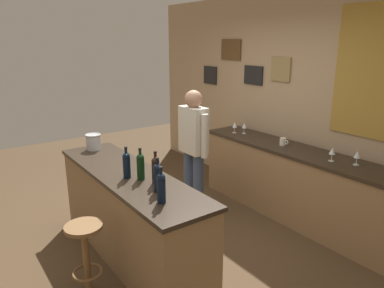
{
  "coord_description": "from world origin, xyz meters",
  "views": [
    {
      "loc": [
        3.06,
        -1.84,
        2.18
      ],
      "look_at": [
        -0.1,
        0.45,
        1.05
      ],
      "focal_mm": 33.66,
      "sensor_mm": 36.0,
      "label": 1
    }
  ],
  "objects_px": {
    "bartender": "(193,146)",
    "wine_glass_d": "(357,155)",
    "wine_glass_c": "(332,151)",
    "bar_stool": "(85,248)",
    "wine_glass_a": "(235,125)",
    "coffee_mug": "(283,142)",
    "wine_bottle_b": "(141,165)",
    "wine_bottle_e": "(161,187)",
    "wine_bottle_a": "(127,164)",
    "wine_glass_b": "(244,126)",
    "ice_bucket": "(93,141)",
    "wine_bottle_c": "(156,169)",
    "wine_bottle_d": "(158,176)"
  },
  "relations": [
    {
      "from": "bartender",
      "to": "wine_glass_d",
      "type": "relative_size",
      "value": 10.45
    },
    {
      "from": "bartender",
      "to": "wine_glass_c",
      "type": "xyz_separation_m",
      "value": [
        1.25,
        0.96,
        0.07
      ]
    },
    {
      "from": "bartender",
      "to": "coffee_mug",
      "type": "bearing_deg",
      "value": 62.53
    },
    {
      "from": "wine_bottle_c",
      "to": "wine_bottle_d",
      "type": "height_order",
      "value": "same"
    },
    {
      "from": "wine_glass_c",
      "to": "wine_glass_a",
      "type": "bearing_deg",
      "value": -179.57
    },
    {
      "from": "wine_bottle_b",
      "to": "wine_glass_b",
      "type": "relative_size",
      "value": 1.97
    },
    {
      "from": "wine_bottle_e",
      "to": "bartender",
      "type": "bearing_deg",
      "value": 134.45
    },
    {
      "from": "wine_bottle_b",
      "to": "coffee_mug",
      "type": "bearing_deg",
      "value": 90.53
    },
    {
      "from": "wine_bottle_e",
      "to": "wine_glass_a",
      "type": "relative_size",
      "value": 1.97
    },
    {
      "from": "wine_glass_c",
      "to": "wine_glass_d",
      "type": "xyz_separation_m",
      "value": [
        0.23,
        0.1,
        0.0
      ]
    },
    {
      "from": "wine_glass_c",
      "to": "bartender",
      "type": "bearing_deg",
      "value": -142.46
    },
    {
      "from": "wine_bottle_c",
      "to": "wine_glass_d",
      "type": "distance_m",
      "value": 2.15
    },
    {
      "from": "ice_bucket",
      "to": "wine_bottle_b",
      "type": "bearing_deg",
      "value": 0.11
    },
    {
      "from": "wine_glass_c",
      "to": "coffee_mug",
      "type": "height_order",
      "value": "wine_glass_c"
    },
    {
      "from": "ice_bucket",
      "to": "wine_bottle_c",
      "type": "bearing_deg",
      "value": 2.77
    },
    {
      "from": "wine_bottle_a",
      "to": "wine_bottle_b",
      "type": "distance_m",
      "value": 0.14
    },
    {
      "from": "coffee_mug",
      "to": "wine_bottle_c",
      "type": "bearing_deg",
      "value": -84.54
    },
    {
      "from": "ice_bucket",
      "to": "wine_glass_d",
      "type": "bearing_deg",
      "value": 44.39
    },
    {
      "from": "wine_bottle_c",
      "to": "wine_bottle_e",
      "type": "bearing_deg",
      "value": -24.24
    },
    {
      "from": "wine_bottle_c",
      "to": "bartender",
      "type": "bearing_deg",
      "value": 127.13
    },
    {
      "from": "wine_glass_b",
      "to": "wine_glass_d",
      "type": "height_order",
      "value": "same"
    },
    {
      "from": "wine_bottle_b",
      "to": "ice_bucket",
      "type": "bearing_deg",
      "value": -179.89
    },
    {
      "from": "bar_stool",
      "to": "wine_glass_d",
      "type": "distance_m",
      "value": 2.87
    },
    {
      "from": "bartender",
      "to": "wine_bottle_c",
      "type": "xyz_separation_m",
      "value": [
        0.72,
        -0.94,
        0.12
      ]
    },
    {
      "from": "wine_bottle_a",
      "to": "wine_glass_c",
      "type": "height_order",
      "value": "wine_bottle_a"
    },
    {
      "from": "wine_bottle_c",
      "to": "wine_glass_d",
      "type": "xyz_separation_m",
      "value": [
        0.77,
        2.01,
        -0.05
      ]
    },
    {
      "from": "wine_bottle_e",
      "to": "wine_glass_d",
      "type": "bearing_deg",
      "value": 79.93
    },
    {
      "from": "bar_stool",
      "to": "wine_glass_a",
      "type": "relative_size",
      "value": 4.39
    },
    {
      "from": "wine_glass_b",
      "to": "wine_glass_c",
      "type": "bearing_deg",
      "value": -2.75
    },
    {
      "from": "wine_bottle_a",
      "to": "wine_bottle_d",
      "type": "bearing_deg",
      "value": 9.44
    },
    {
      "from": "wine_bottle_a",
      "to": "ice_bucket",
      "type": "distance_m",
      "value": 1.08
    },
    {
      "from": "wine_bottle_e",
      "to": "ice_bucket",
      "type": "bearing_deg",
      "value": 176.53
    },
    {
      "from": "wine_glass_a",
      "to": "wine_glass_d",
      "type": "height_order",
      "value": "same"
    },
    {
      "from": "wine_glass_c",
      "to": "coffee_mug",
      "type": "distance_m",
      "value": 0.73
    },
    {
      "from": "wine_bottle_e",
      "to": "ice_bucket",
      "type": "xyz_separation_m",
      "value": [
        -1.73,
        0.11,
        -0.04
      ]
    },
    {
      "from": "ice_bucket",
      "to": "wine_glass_c",
      "type": "xyz_separation_m",
      "value": [
        1.89,
        1.97,
        -0.01
      ]
    },
    {
      "from": "wine_bottle_a",
      "to": "wine_glass_b",
      "type": "xyz_separation_m",
      "value": [
        -0.63,
        2.13,
        -0.05
      ]
    },
    {
      "from": "bartender",
      "to": "wine_bottle_e",
      "type": "xyz_separation_m",
      "value": [
        1.09,
        -1.12,
        0.12
      ]
    },
    {
      "from": "wine_bottle_e",
      "to": "coffee_mug",
      "type": "bearing_deg",
      "value": 104.88
    },
    {
      "from": "bartender",
      "to": "wine_bottle_a",
      "type": "xyz_separation_m",
      "value": [
        0.44,
        -1.1,
        0.12
      ]
    },
    {
      "from": "coffee_mug",
      "to": "wine_glass_a",
      "type": "bearing_deg",
      "value": -175.57
    },
    {
      "from": "wine_bottle_e",
      "to": "ice_bucket",
      "type": "distance_m",
      "value": 1.74
    },
    {
      "from": "wine_bottle_e",
      "to": "wine_glass_c",
      "type": "distance_m",
      "value": 2.09
    },
    {
      "from": "wine_bottle_b",
      "to": "ice_bucket",
      "type": "xyz_separation_m",
      "value": [
        -1.18,
        -0.0,
        -0.04
      ]
    },
    {
      "from": "bar_stool",
      "to": "coffee_mug",
      "type": "relative_size",
      "value": 5.44
    },
    {
      "from": "wine_bottle_e",
      "to": "wine_bottle_b",
      "type": "bearing_deg",
      "value": 168.91
    },
    {
      "from": "bartender",
      "to": "wine_bottle_d",
      "type": "relative_size",
      "value": 5.29
    },
    {
      "from": "wine_bottle_e",
      "to": "coffee_mug",
      "type": "relative_size",
      "value": 2.45
    },
    {
      "from": "wine_bottle_a",
      "to": "wine_bottle_d",
      "type": "relative_size",
      "value": 1.0
    },
    {
      "from": "wine_bottle_b",
      "to": "wine_bottle_c",
      "type": "bearing_deg",
      "value": 20.57
    }
  ]
}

